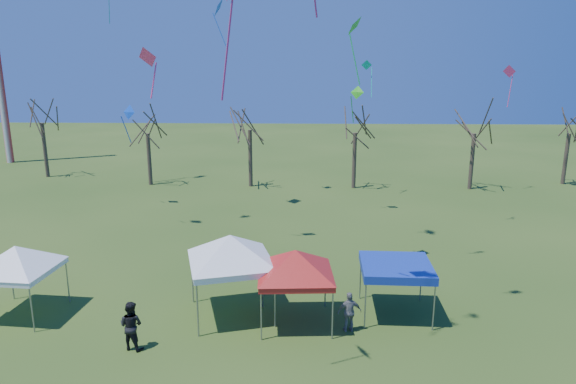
{
  "coord_description": "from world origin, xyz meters",
  "views": [
    {
      "loc": [
        2.05,
        -16.6,
        9.8
      ],
      "look_at": [
        1.41,
        3.0,
        4.88
      ],
      "focal_mm": 32.0,
      "sensor_mm": 36.0,
      "label": 1
    }
  ],
  "objects_px": {
    "tree_5": "(572,115)",
    "tree_3": "(356,112)",
    "tent_white_west": "(15,251)",
    "tree_4": "(476,113)",
    "person_dark": "(131,325)",
    "tree_2": "(249,109)",
    "tent_white_mid": "(230,241)",
    "tree_1": "(146,115)",
    "tent_blue": "(396,268)",
    "person_grey": "(349,312)",
    "tree_0": "(40,103)",
    "tent_red": "(296,255)"
  },
  "relations": [
    {
      "from": "tree_0",
      "to": "tent_red",
      "type": "bearing_deg",
      "value": -48.81
    },
    {
      "from": "person_dark",
      "to": "tree_3",
      "type": "bearing_deg",
      "value": -96.33
    },
    {
      "from": "tent_blue",
      "to": "person_dark",
      "type": "height_order",
      "value": "tent_blue"
    },
    {
      "from": "tent_white_mid",
      "to": "person_grey",
      "type": "xyz_separation_m",
      "value": [
        4.59,
        -1.2,
        -2.34
      ]
    },
    {
      "from": "tent_white_west",
      "to": "person_dark",
      "type": "relative_size",
      "value": 2.14
    },
    {
      "from": "tent_white_mid",
      "to": "tree_1",
      "type": "bearing_deg",
      "value": 113.88
    },
    {
      "from": "tree_5",
      "to": "tree_3",
      "type": "bearing_deg",
      "value": -173.48
    },
    {
      "from": "tree_5",
      "to": "tent_blue",
      "type": "xyz_separation_m",
      "value": [
        -18.02,
        -23.64,
        -3.75
      ]
    },
    {
      "from": "tree_4",
      "to": "tent_white_mid",
      "type": "distance_m",
      "value": 27.32
    },
    {
      "from": "tent_white_west",
      "to": "tent_white_mid",
      "type": "distance_m",
      "value": 8.4
    },
    {
      "from": "tree_0",
      "to": "tent_blue",
      "type": "distance_m",
      "value": 36.71
    },
    {
      "from": "tent_red",
      "to": "person_dark",
      "type": "height_order",
      "value": "tent_red"
    },
    {
      "from": "tree_0",
      "to": "tree_3",
      "type": "xyz_separation_m",
      "value": [
        26.88,
        -3.34,
        -0.41
      ]
    },
    {
      "from": "tree_0",
      "to": "tree_1",
      "type": "distance_m",
      "value": 10.47
    },
    {
      "from": "tree_3",
      "to": "tree_1",
      "type": "bearing_deg",
      "value": 177.94
    },
    {
      "from": "tree_1",
      "to": "tent_white_west",
      "type": "bearing_deg",
      "value": -86.07
    },
    {
      "from": "tent_red",
      "to": "tent_blue",
      "type": "relative_size",
      "value": 1.39
    },
    {
      "from": "person_dark",
      "to": "person_grey",
      "type": "bearing_deg",
      "value": -153.32
    },
    {
      "from": "tree_4",
      "to": "tent_white_west",
      "type": "xyz_separation_m",
      "value": [
        -24.56,
        -22.16,
        -3.34
      ]
    },
    {
      "from": "tent_white_west",
      "to": "tree_4",
      "type": "bearing_deg",
      "value": 42.06
    },
    {
      "from": "tree_2",
      "to": "tent_white_mid",
      "type": "distance_m",
      "value": 22.48
    },
    {
      "from": "tree_3",
      "to": "tree_5",
      "type": "distance_m",
      "value": 17.81
    },
    {
      "from": "tent_white_west",
      "to": "tree_5",
      "type": "bearing_deg",
      "value": 36.34
    },
    {
      "from": "tent_white_mid",
      "to": "tent_blue",
      "type": "distance_m",
      "value": 6.62
    },
    {
      "from": "tent_white_west",
      "to": "tent_blue",
      "type": "distance_m",
      "value": 14.93
    },
    {
      "from": "tent_white_west",
      "to": "tent_blue",
      "type": "height_order",
      "value": "tent_white_west"
    },
    {
      "from": "tree_1",
      "to": "tree_3",
      "type": "height_order",
      "value": "tree_3"
    },
    {
      "from": "tree_4",
      "to": "tent_red",
      "type": "relative_size",
      "value": 2.02
    },
    {
      "from": "tent_blue",
      "to": "tree_4",
      "type": "bearing_deg",
      "value": 65.88
    },
    {
      "from": "tree_3",
      "to": "tent_white_west",
      "type": "bearing_deg",
      "value": -124.46
    },
    {
      "from": "tree_0",
      "to": "tent_red",
      "type": "distance_m",
      "value": 34.49
    },
    {
      "from": "tree_0",
      "to": "tent_white_mid",
      "type": "xyz_separation_m",
      "value": [
        20.03,
        -25.21,
        -3.37
      ]
    },
    {
      "from": "tent_blue",
      "to": "person_grey",
      "type": "relative_size",
      "value": 1.81
    },
    {
      "from": "tree_3",
      "to": "tree_2",
      "type": "bearing_deg",
      "value": 177.73
    },
    {
      "from": "tree_4",
      "to": "tree_5",
      "type": "bearing_deg",
      "value": 13.85
    },
    {
      "from": "tree_5",
      "to": "tree_1",
      "type": "bearing_deg",
      "value": -177.65
    },
    {
      "from": "tree_1",
      "to": "tent_white_mid",
      "type": "distance_m",
      "value": 24.72
    },
    {
      "from": "tree_1",
      "to": "tent_white_west",
      "type": "xyz_separation_m",
      "value": [
        1.57,
        -22.8,
        -3.07
      ]
    },
    {
      "from": "tree_4",
      "to": "tree_5",
      "type": "height_order",
      "value": "tree_4"
    },
    {
      "from": "tree_0",
      "to": "tree_4",
      "type": "distance_m",
      "value": 36.36
    },
    {
      "from": "tree_0",
      "to": "tree_5",
      "type": "bearing_deg",
      "value": -1.69
    },
    {
      "from": "person_dark",
      "to": "tree_2",
      "type": "bearing_deg",
      "value": -77.85
    },
    {
      "from": "tent_blue",
      "to": "tree_2",
      "type": "bearing_deg",
      "value": 110.17
    },
    {
      "from": "tree_5",
      "to": "tent_red",
      "type": "bearing_deg",
      "value": -131.92
    },
    {
      "from": "tent_white_mid",
      "to": "person_grey",
      "type": "bearing_deg",
      "value": -14.64
    },
    {
      "from": "tree_2",
      "to": "tree_5",
      "type": "height_order",
      "value": "tree_2"
    },
    {
      "from": "tree_1",
      "to": "tent_blue",
      "type": "relative_size",
      "value": 2.68
    },
    {
      "from": "tree_4",
      "to": "tree_0",
      "type": "bearing_deg",
      "value": 174.66
    },
    {
      "from": "tree_0",
      "to": "tree_1",
      "type": "xyz_separation_m",
      "value": [
        10.08,
        -2.73,
        -0.7
      ]
    },
    {
      "from": "tent_red",
      "to": "tree_2",
      "type": "bearing_deg",
      "value": 100.2
    }
  ]
}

